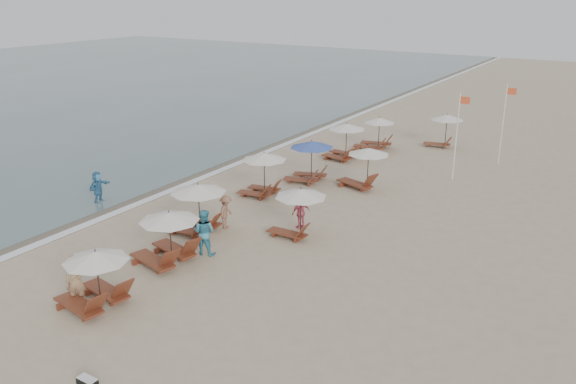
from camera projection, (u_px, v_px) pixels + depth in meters
The scene contains 21 objects.
ground at pixel (277, 301), 20.66m from camera, with size 160.00×160.00×0.00m, color tan.
wet_sand_band at pixel (191, 172), 34.91m from camera, with size 3.20×140.00×0.01m, color #6B5E4C.
foam_line at pixel (208, 175), 34.26m from camera, with size 0.50×140.00×0.02m, color white.
lounger_station_0 at pixel (93, 280), 19.99m from camera, with size 2.69×2.25×2.12m.
lounger_station_1 at pixel (165, 238), 23.20m from camera, with size 2.85×2.52×2.17m.
lounger_station_2 at pixel (196, 206), 25.96m from camera, with size 2.63×2.45×2.27m.
lounger_station_3 at pixel (262, 172), 30.57m from camera, with size 2.48×2.33×2.32m.
lounger_station_4 at pixel (308, 160), 32.80m from camera, with size 2.65×2.41×2.35m.
lounger_station_5 at pixel (343, 141), 37.10m from camera, with size 2.62×2.32×2.31m.
lounger_station_6 at pixel (375, 135), 39.48m from camera, with size 2.60×2.43×2.17m.
inland_station_0 at pixel (296, 206), 25.34m from camera, with size 2.54×2.24×2.22m.
inland_station_1 at pixel (362, 165), 31.72m from camera, with size 2.86×2.26×2.22m.
inland_station_2 at pixel (444, 126), 39.82m from camera, with size 2.56×2.24×2.22m.
beachgoer_near at pixel (76, 280), 20.14m from camera, with size 0.66×0.44×1.82m, color tan.
beachgoer_mid_a at pixel (204, 232), 23.96m from camera, with size 0.93×0.72×1.91m, color teal.
beachgoer_mid_b at pixel (226, 212), 26.58m from camera, with size 1.00×0.58×1.55m, color #895C46.
beachgoer_far_a at pixel (301, 212), 26.59m from camera, with size 0.89×0.37×1.53m, color #CC516C.
waterline_walker at pixel (98, 187), 29.78m from camera, with size 1.50×0.48×1.62m, color teal.
duffel_bag at pixel (87, 383), 16.12m from camera, with size 0.59×0.30×0.32m.
flag_pole_near at pixel (457, 133), 32.65m from camera, with size 0.60×0.08×4.93m.
flag_pole_far at pixel (504, 121), 35.67m from camera, with size 0.59×0.08×4.88m.
Camera 1 is at (9.97, -15.30, 10.38)m, focal length 37.00 mm.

